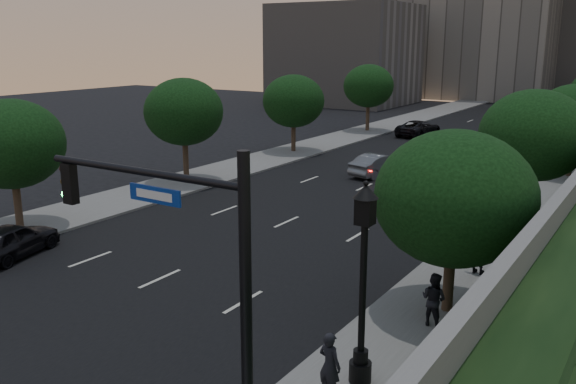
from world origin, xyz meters
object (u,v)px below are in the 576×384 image
Objects in this scene: sedan_mid_left at (379,165)px; pedestrian_b at (434,299)px; pedestrian_c at (480,250)px; pedestrian_a at (330,365)px; street_lamp at (363,294)px; sedan_far_left at (419,128)px; sedan_near_left at (12,240)px; sedan_near_right at (422,185)px; sedan_far_right at (503,156)px; traffic_signal_mast at (203,306)px.

sedan_mid_left is 22.75m from pedestrian_b.
pedestrian_c reaches higher than pedestrian_b.
sedan_mid_left is at bearing -57.83° from pedestrian_a.
sedan_far_left is at bearing 109.03° from street_lamp.
sedan_near_right is at bearing -133.69° from sedan_near_left.
pedestrian_a is (3.83, -33.02, 0.27)m from sedan_far_right.
sedan_far_left reaches higher than sedan_near_left.
pedestrian_a is at bearing 126.48° from sedan_mid_left.
pedestrian_a is at bearing 158.39° from sedan_near_left.
street_lamp reaches higher than pedestrian_b.
sedan_mid_left is 5.96m from sedan_near_right.
traffic_signal_mast reaches higher than sedan_far_right.
sedan_far_left is at bearing 99.46° from sedan_near_right.
sedan_far_left is (-13.23, 47.05, -2.91)m from traffic_signal_mast.
pedestrian_c is at bearing -90.57° from sedan_far_right.
traffic_signal_mast is at bearing 122.07° from sedan_mid_left.
sedan_near_left is 17.58m from pedestrian_b.
sedan_far_right is (10.54, -10.66, 0.01)m from sedan_far_left.
pedestrian_b is at bearing -80.18° from sedan_near_right.
pedestrian_c is at bearing -71.46° from sedan_near_right.
traffic_signal_mast is 1.58× the size of sedan_near_left.
pedestrian_b is at bearing 95.67° from pedestrian_c.
pedestrian_a reaches higher than sedan_near_left.
pedestrian_c is at bearing -168.28° from sedan_near_left.
street_lamp is 26.39m from sedan_mid_left.
sedan_mid_left is at bearing 107.42° from traffic_signal_mast.
pedestrian_c is at bearing -76.67° from pedestrian_b.
street_lamp is 21.21m from sedan_near_right.
sedan_near_left is (-16.80, 1.02, -1.88)m from street_lamp.
sedan_near_left reaches higher than sedan_near_right.
street_lamp is 1.27× the size of sedan_near_left.
traffic_signal_mast reaches higher than pedestrian_a.
pedestrian_a is at bearing -95.52° from sedan_far_right.
traffic_signal_mast reaches higher than street_lamp.
sedan_near_left is at bearing 23.55° from pedestrian_b.
sedan_mid_left reaches higher than sedan_near_left.
pedestrian_b is (17.28, 3.20, 0.27)m from sedan_near_left.
sedan_near_left is 22.11m from sedan_near_right.
sedan_far_right is at bearing -67.46° from pedestrian_b.
pedestrian_c is at bearing 87.24° from street_lamp.
street_lamp is 1.13× the size of sedan_near_right.
sedan_mid_left is at bearing -48.23° from pedestrian_b.
pedestrian_b is (4.62, -27.69, 0.25)m from sedan_far_right.
pedestrian_a is at bearing 94.55° from pedestrian_b.
pedestrian_b is (1.93, 8.70, -2.65)m from traffic_signal_mast.
sedan_far_left is at bearing -107.17° from sedan_near_left.
pedestrian_a reaches higher than sedan_far_left.
traffic_signal_mast reaches higher than pedestrian_c.
traffic_signal_mast is at bearing 146.03° from sedan_near_left.
sedan_near_right is 1.10× the size of sedan_far_right.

